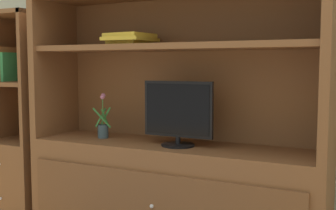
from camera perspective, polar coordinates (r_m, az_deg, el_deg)
name	(u,v)px	position (r m, az deg, el deg)	size (l,w,h in m)	color
painted_rear_wall	(194,26)	(2.99, 3.47, 10.36)	(6.00, 0.10, 2.80)	#ADB29E
media_console	(172,166)	(2.74, 0.53, -8.05)	(1.89, 0.51, 1.61)	brown
tv_monitor	(178,113)	(2.61, 1.32, -1.09)	(0.45, 0.20, 0.40)	black
potted_plant	(103,127)	(2.95, -8.59, -2.86)	(0.13, 0.11, 0.30)	#384C56
magazine_stack	(130,39)	(2.81, -5.01, 8.67)	(0.28, 0.33, 0.07)	gold
bookshelf_tall	(21,147)	(3.49, -18.82, -5.33)	(0.47, 0.42, 1.52)	brown
upright_book_row	(6,66)	(3.51, -20.61, 4.90)	(0.11, 0.18, 0.26)	silver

